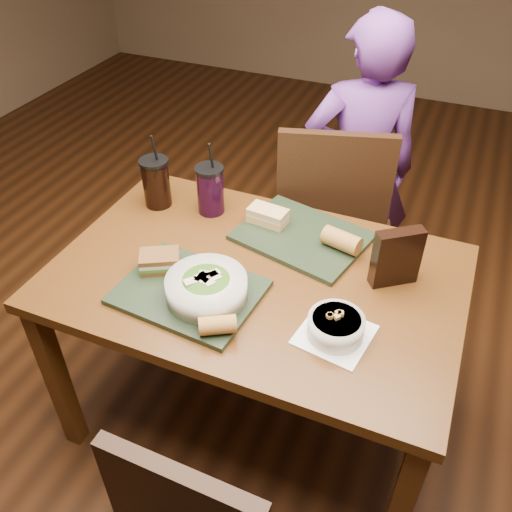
% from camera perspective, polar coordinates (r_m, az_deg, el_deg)
% --- Properties ---
extents(ground, '(6.00, 6.00, 0.00)m').
position_cam_1_polar(ground, '(2.30, 0.00, -16.07)').
color(ground, '#381C0B').
rests_on(ground, ground).
extents(dining_table, '(1.30, 0.85, 0.75)m').
position_cam_1_polar(dining_table, '(1.80, 0.00, -3.97)').
color(dining_table, '#502D10').
rests_on(dining_table, ground).
extents(chair_far, '(0.54, 0.55, 1.01)m').
position_cam_1_polar(chair_far, '(2.32, 8.45, 3.72)').
color(chair_far, black).
rests_on(chair_far, ground).
extents(diner, '(0.59, 0.50, 1.37)m').
position_cam_1_polar(diner, '(2.44, 10.78, 8.62)').
color(diner, '#622F81').
rests_on(diner, ground).
extents(tray_near, '(0.45, 0.35, 0.02)m').
position_cam_1_polar(tray_near, '(1.67, -7.06, -3.76)').
color(tray_near, black).
rests_on(tray_near, dining_table).
extents(tray_far, '(0.48, 0.41, 0.02)m').
position_cam_1_polar(tray_far, '(1.89, 4.85, 2.08)').
color(tray_far, black).
rests_on(tray_far, dining_table).
extents(salad_bowl, '(0.24, 0.24, 0.08)m').
position_cam_1_polar(salad_bowl, '(1.61, -5.24, -3.22)').
color(salad_bowl, silver).
rests_on(salad_bowl, tray_near).
extents(soup_bowl, '(0.22, 0.22, 0.08)m').
position_cam_1_polar(soup_bowl, '(1.54, 8.39, -7.32)').
color(soup_bowl, white).
rests_on(soup_bowl, dining_table).
extents(sandwich_near, '(0.15, 0.13, 0.06)m').
position_cam_1_polar(sandwich_near, '(1.74, -10.09, -0.53)').
color(sandwich_near, '#593819').
rests_on(sandwich_near, tray_near).
extents(sandwich_far, '(0.14, 0.09, 0.05)m').
position_cam_1_polar(sandwich_far, '(1.92, 1.25, 4.28)').
color(sandwich_far, tan).
rests_on(sandwich_far, tray_far).
extents(baguette_near, '(0.12, 0.10, 0.05)m').
position_cam_1_polar(baguette_near, '(1.52, -4.06, -7.26)').
color(baguette_near, '#AD7533').
rests_on(baguette_near, tray_near).
extents(baguette_far, '(0.14, 0.09, 0.06)m').
position_cam_1_polar(baguette_far, '(1.82, 9.00, 1.63)').
color(baguette_far, '#AD7533').
rests_on(baguette_far, tray_far).
extents(cup_cola, '(0.11, 0.11, 0.29)m').
position_cam_1_polar(cup_cola, '(2.05, -10.46, 7.65)').
color(cup_cola, black).
rests_on(cup_cola, dining_table).
extents(cup_berry, '(0.10, 0.10, 0.28)m').
position_cam_1_polar(cup_berry, '(1.98, -4.83, 7.00)').
color(cup_berry, black).
rests_on(cup_berry, dining_table).
extents(chip_bag, '(0.15, 0.12, 0.19)m').
position_cam_1_polar(chip_bag, '(1.70, 14.56, -0.14)').
color(chip_bag, black).
rests_on(chip_bag, dining_table).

